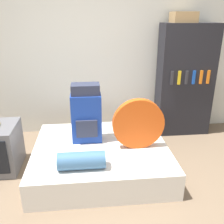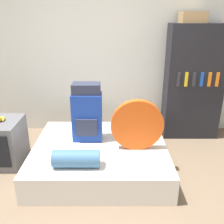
{
  "view_description": "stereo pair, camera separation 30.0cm",
  "coord_description": "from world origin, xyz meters",
  "views": [
    {
      "loc": [
        -0.14,
        -2.09,
        1.87
      ],
      "look_at": [
        0.15,
        0.7,
        0.77
      ],
      "focal_mm": 40.0,
      "sensor_mm": 36.0,
      "label": 1
    },
    {
      "loc": [
        0.16,
        -2.1,
        1.87
      ],
      "look_at": [
        0.15,
        0.7,
        0.77
      ],
      "focal_mm": 40.0,
      "sensor_mm": 36.0,
      "label": 2
    }
  ],
  "objects": [
    {
      "name": "ground_plane",
      "position": [
        0.0,
        0.0,
        0.0
      ],
      "size": [
        16.0,
        16.0,
        0.0
      ],
      "primitive_type": "plane",
      "color": "brown"
    },
    {
      "name": "wall_back",
      "position": [
        0.0,
        1.92,
        1.3
      ],
      "size": [
        8.0,
        0.05,
        2.6
      ],
      "color": "silver",
      "rests_on": "ground_plane"
    },
    {
      "name": "bed",
      "position": [
        0.01,
        0.7,
        0.16
      ],
      "size": [
        1.67,
        1.46,
        0.32
      ],
      "color": "silver",
      "rests_on": "ground_plane"
    },
    {
      "name": "backpack",
      "position": [
        -0.16,
        0.87,
        0.69
      ],
      "size": [
        0.38,
        0.26,
        0.76
      ],
      "color": "navy",
      "rests_on": "bed"
    },
    {
      "name": "tent_bag",
      "position": [
        0.46,
        0.61,
        0.64
      ],
      "size": [
        0.63,
        0.09,
        0.63
      ],
      "color": "#D14C14",
      "rests_on": "bed"
    },
    {
      "name": "sleeping_roll",
      "position": [
        -0.22,
        0.22,
        0.42
      ],
      "size": [
        0.51,
        0.19,
        0.19
      ],
      "color": "#3D668E",
      "rests_on": "bed"
    },
    {
      "name": "television",
      "position": [
        -1.3,
        0.83,
        0.3
      ],
      "size": [
        0.53,
        0.58,
        0.59
      ],
      "color": "#5B5B60",
      "rests_on": "ground_plane"
    },
    {
      "name": "banana_bunch",
      "position": [
        -1.27,
        0.87,
        0.61
      ],
      "size": [
        0.12,
        0.15,
        0.04
      ],
      "color": "yellow",
      "rests_on": "television"
    },
    {
      "name": "bookshelf",
      "position": [
        1.42,
        1.66,
        0.88
      ],
      "size": [
        0.86,
        0.38,
        1.76
      ],
      "color": "black",
      "rests_on": "ground_plane"
    },
    {
      "name": "cardboard_box",
      "position": [
        1.31,
        1.69,
        1.84
      ],
      "size": [
        0.35,
        0.28,
        0.15
      ],
      "color": "#A88456",
      "rests_on": "bookshelf"
    }
  ]
}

